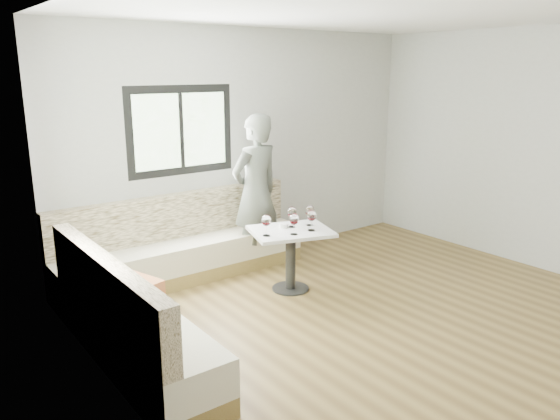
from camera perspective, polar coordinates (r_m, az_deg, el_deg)
The scene contains 10 objects.
room at distance 4.88m, azimuth 11.81°, elevation 3.51°, with size 5.01×5.01×2.81m.
banquette at distance 5.52m, azimuth -12.04°, elevation -6.89°, with size 2.90×2.80×0.95m.
table at distance 5.81m, azimuth 1.12°, elevation -3.67°, with size 0.98×0.86×0.67m.
person at distance 6.39m, azimuth -2.55°, elevation 1.84°, with size 0.67×0.44×1.83m, color #53574F.
olive_ramekin at distance 5.84m, azimuth 0.39°, elevation -1.62°, with size 0.10×0.10×0.04m.
wine_glass_a at distance 5.50m, azimuth -1.44°, elevation -1.16°, with size 0.10×0.10×0.23m.
wine_glass_b at distance 5.55m, azimuth 1.47°, elevation -1.03°, with size 0.10×0.10×0.23m.
wine_glass_c at distance 5.69m, azimuth 3.32°, elevation -0.65°, with size 0.10×0.10×0.23m.
wine_glass_d at distance 5.82m, azimuth 1.26°, elevation -0.30°, with size 0.10×0.10×0.23m.
wine_glass_e at distance 5.88m, azimuth 3.14°, elevation -0.15°, with size 0.10×0.10×0.23m.
Camera 1 is at (-3.70, -3.07, 2.32)m, focal length 35.00 mm.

